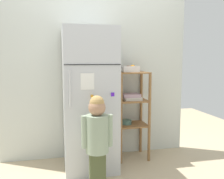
# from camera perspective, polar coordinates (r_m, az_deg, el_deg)

# --- Properties ---
(ground_plane) EXTENTS (6.00, 6.00, 0.00)m
(ground_plane) POSITION_cam_1_polar(r_m,az_deg,el_deg) (3.14, -2.45, -17.28)
(ground_plane) COLOR tan
(kitchen_wall_back) EXTENTS (2.47, 0.03, 2.15)m
(kitchen_wall_back) POSITION_cam_1_polar(r_m,az_deg,el_deg) (3.24, -3.73, 3.13)
(kitchen_wall_back) COLOR silver
(kitchen_wall_back) RESTS_ON ground
(refrigerator) EXTENTS (0.60, 0.68, 1.65)m
(refrigerator) POSITION_cam_1_polar(r_m,az_deg,el_deg) (2.90, -5.32, -2.30)
(refrigerator) COLOR silver
(refrigerator) RESTS_ON ground
(child_standing) EXTENTS (0.31, 0.23, 0.95)m
(child_standing) POSITION_cam_1_polar(r_m,az_deg,el_deg) (2.41, -3.49, -10.23)
(child_standing) COLOR #454E2E
(child_standing) RESTS_ON ground
(pantry_shelf_unit) EXTENTS (0.41, 0.35, 1.13)m
(pantry_shelf_unit) POSITION_cam_1_polar(r_m,az_deg,el_deg) (3.18, 4.51, -3.77)
(pantry_shelf_unit) COLOR olive
(pantry_shelf_unit) RESTS_ON ground
(fruit_bin) EXTENTS (0.21, 0.18, 0.09)m
(fruit_bin) POSITION_cam_1_polar(r_m,az_deg,el_deg) (3.13, 4.23, 4.83)
(fruit_bin) COLOR white
(fruit_bin) RESTS_ON pantry_shelf_unit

